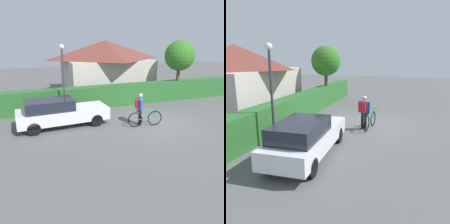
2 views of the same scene
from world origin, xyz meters
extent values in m
plane|color=#585858|center=(0.00, 0.00, 0.00)|extent=(60.00, 60.00, 0.00)
cube|color=#2A652B|center=(0.00, 4.22, 0.69)|extent=(17.51, 0.90, 1.38)
cube|color=beige|center=(0.20, 8.56, 1.37)|extent=(6.63, 5.58, 2.74)
pyramid|color=brown|center=(0.20, 8.56, 3.49)|extent=(6.96, 5.86, 1.50)
cube|color=silver|center=(-4.55, 1.46, 0.61)|extent=(4.57, 1.83, 0.61)
cube|color=#1E232D|center=(-5.21, 1.43, 1.18)|extent=(2.38, 1.53, 0.53)
cylinder|color=black|center=(-3.06, 2.25, 0.31)|extent=(0.63, 0.21, 0.62)
cylinder|color=black|center=(-2.99, 0.82, 0.31)|extent=(0.63, 0.21, 0.62)
cylinder|color=black|center=(-6.11, 2.11, 0.31)|extent=(0.63, 0.21, 0.62)
cylinder|color=black|center=(-6.05, 0.67, 0.31)|extent=(0.63, 0.21, 0.62)
torus|color=black|center=(-0.16, -0.13, 0.38)|extent=(0.77, 0.15, 0.77)
torus|color=black|center=(-1.21, 0.00, 0.38)|extent=(0.77, 0.15, 0.77)
cylinder|color=#268C3F|center=(-0.48, -0.09, 0.63)|extent=(0.68, 0.12, 0.57)
cylinder|color=#268C3F|center=(-0.92, -0.03, 0.59)|extent=(0.26, 0.07, 0.46)
cylinder|color=#268C3F|center=(-0.62, -0.07, 0.83)|extent=(0.83, 0.14, 0.11)
cylinder|color=#268C3F|center=(-1.01, -0.02, 0.37)|extent=(0.40, 0.09, 0.06)
cylinder|color=#268C3F|center=(-0.16, -0.13, 0.64)|extent=(0.04, 0.04, 0.52)
cube|color=black|center=(-1.03, -0.02, 0.84)|extent=(0.23, 0.13, 0.06)
cylinder|color=#268C3F|center=(-0.16, -0.13, 0.93)|extent=(0.09, 0.50, 0.03)
cylinder|color=black|center=(-0.81, 0.29, 0.41)|extent=(0.13, 0.13, 0.82)
cylinder|color=black|center=(-0.87, 0.13, 0.41)|extent=(0.13, 0.13, 0.82)
cube|color=#3359B2|center=(-0.84, 0.21, 1.12)|extent=(0.35, 0.52, 0.58)
sphere|color=tan|center=(-0.84, 0.21, 1.55)|extent=(0.22, 0.22, 0.22)
cylinder|color=#3359B2|center=(-0.74, 0.48, 1.13)|extent=(0.09, 0.09, 0.55)
cylinder|color=#3359B2|center=(-0.94, -0.06, 1.13)|extent=(0.09, 0.09, 0.55)
cube|color=red|center=(-0.99, 0.26, 1.15)|extent=(0.28, 0.42, 0.44)
cylinder|color=#38383D|center=(-4.17, 3.15, 1.88)|extent=(0.10, 0.10, 3.76)
sphere|color=#F2EDCC|center=(-4.17, 3.15, 3.88)|extent=(0.28, 0.28, 0.28)
cylinder|color=brown|center=(4.28, 4.14, 1.27)|extent=(0.24, 0.24, 2.55)
sphere|color=#317223|center=(4.28, 4.14, 3.18)|extent=(2.12, 2.12, 2.12)
cylinder|color=red|center=(-3.34, 3.10, 0.35)|extent=(0.20, 0.20, 0.70)
sphere|color=red|center=(-3.34, 3.10, 0.72)|extent=(0.18, 0.18, 0.18)
camera|label=1|loc=(-6.13, -9.65, 4.18)|focal=36.32mm
camera|label=2|loc=(-11.92, -2.06, 3.55)|focal=37.85mm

